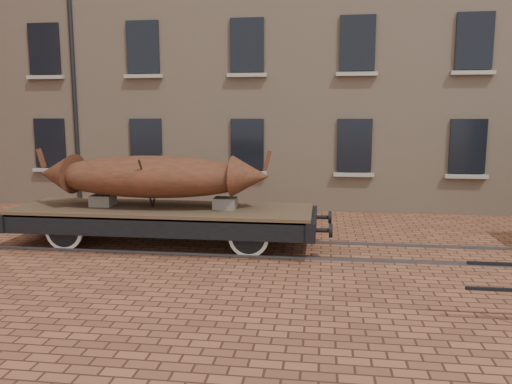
# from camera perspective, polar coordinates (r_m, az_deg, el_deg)

# --- Properties ---
(ground) EXTENTS (90.00, 90.00, 0.00)m
(ground) POSITION_cam_1_polar(r_m,az_deg,el_deg) (11.90, 7.44, -6.73)
(ground) COLOR brown
(warehouse_cream) EXTENTS (40.00, 10.19, 14.00)m
(warehouse_cream) POSITION_cam_1_polar(r_m,az_deg,el_deg) (22.00, 16.23, 18.49)
(warehouse_cream) COLOR tan
(warehouse_cream) RESTS_ON ground
(rail_track) EXTENTS (30.00, 1.52, 0.06)m
(rail_track) POSITION_cam_1_polar(r_m,az_deg,el_deg) (11.89, 7.44, -6.59)
(rail_track) COLOR #59595E
(rail_track) RESTS_ON ground
(flatcar_wagon) EXTENTS (8.11, 2.20, 1.22)m
(flatcar_wagon) POSITION_cam_1_polar(r_m,az_deg,el_deg) (12.32, -10.54, -2.61)
(flatcar_wagon) COLOR #4F3D27
(flatcar_wagon) RESTS_ON ground
(iron_boat) EXTENTS (5.78, 1.68, 1.42)m
(iron_boat) POSITION_cam_1_polar(r_m,az_deg,el_deg) (12.26, -11.82, 1.76)
(iron_boat) COLOR maroon
(iron_boat) RESTS_ON flatcar_wagon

